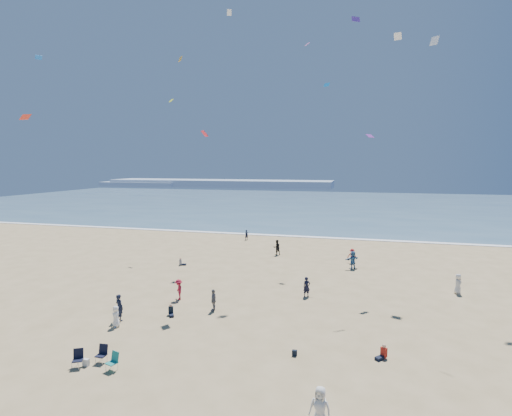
# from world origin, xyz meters

# --- Properties ---
(ground) EXTENTS (220.00, 220.00, 0.00)m
(ground) POSITION_xyz_m (0.00, 0.00, 0.00)
(ground) COLOR tan
(ground) RESTS_ON ground
(ocean) EXTENTS (220.00, 100.00, 0.06)m
(ocean) POSITION_xyz_m (0.00, 95.00, 0.03)
(ocean) COLOR #476B84
(ocean) RESTS_ON ground
(surf_line) EXTENTS (220.00, 1.20, 0.08)m
(surf_line) POSITION_xyz_m (0.00, 45.00, 0.04)
(surf_line) COLOR white
(surf_line) RESTS_ON ground
(headland_far) EXTENTS (110.00, 20.00, 3.20)m
(headland_far) POSITION_xyz_m (-60.00, 170.00, 1.60)
(headland_far) COLOR #7A8EA8
(headland_far) RESTS_ON ground
(headland_near) EXTENTS (40.00, 14.00, 2.00)m
(headland_near) POSITION_xyz_m (-100.00, 165.00, 1.00)
(headland_near) COLOR #7A8EA8
(headland_near) RESTS_ON ground
(standing_flyers) EXTENTS (26.44, 45.09, 1.94)m
(standing_flyers) POSITION_xyz_m (4.79, 15.75, 0.88)
(standing_flyers) COLOR white
(standing_flyers) RESTS_ON ground
(seated_group) EXTENTS (21.62, 31.90, 0.84)m
(seated_group) POSITION_xyz_m (2.08, 6.83, 0.42)
(seated_group) COLOR silver
(seated_group) RESTS_ON ground
(chair_cluster) EXTENTS (2.78, 1.52, 1.00)m
(chair_cluster) POSITION_xyz_m (-5.72, 2.88, 0.50)
(chair_cluster) COLOR black
(chair_cluster) RESTS_ON ground
(white_tote) EXTENTS (0.35, 0.20, 0.40)m
(white_tote) POSITION_xyz_m (-6.41, 2.84, 0.20)
(white_tote) COLOR silver
(white_tote) RESTS_ON ground
(black_backpack) EXTENTS (0.30, 0.22, 0.38)m
(black_backpack) POSITION_xyz_m (-6.18, 4.07, 0.19)
(black_backpack) COLOR black
(black_backpack) RESTS_ON ground
(navy_bag) EXTENTS (0.28, 0.18, 0.34)m
(navy_bag) POSITION_xyz_m (4.60, 6.99, 0.17)
(navy_bag) COLOR black
(navy_bag) RESTS_ON ground
(kites_aloft) EXTENTS (41.82, 37.97, 28.69)m
(kites_aloft) POSITION_xyz_m (9.88, 13.05, 15.40)
(kites_aloft) COLOR green
(kites_aloft) RESTS_ON ground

